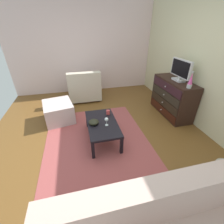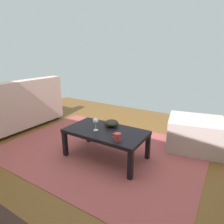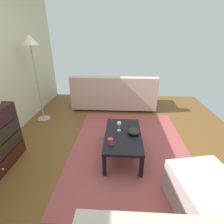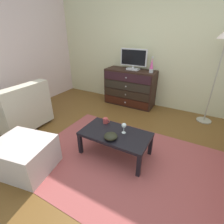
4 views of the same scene
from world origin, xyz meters
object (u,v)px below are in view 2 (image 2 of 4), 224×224
coffee_table (106,134)px  couch_large (0,113)px  wine_glass (96,121)px  mug (117,137)px  ottoman (195,134)px  bowl_decorative (112,123)px

coffee_table → couch_large: 1.94m
wine_glass → mug: (-0.37, 0.11, -0.07)m
coffee_table → wine_glass: size_ratio=6.26×
coffee_table → mug: 0.33m
coffee_table → ottoman: ottoman is taller
coffee_table → ottoman: size_ratio=1.40×
coffee_table → mug: (-0.26, 0.17, 0.09)m
wine_glass → mug: wine_glass is taller
bowl_decorative → ottoman: bearing=-143.1°
wine_glass → couch_large: couch_large is taller
mug → bowl_decorative: mug is taller
coffee_table → mug: bearing=146.9°
ottoman → mug: bearing=57.8°
wine_glass → ottoman: 1.38m
coffee_table → bowl_decorative: (0.01, -0.15, 0.09)m
wine_glass → bowl_decorative: bearing=-112.5°
bowl_decorative → ottoman: 1.16m
mug → ottoman: (-0.64, -1.01, -0.20)m
mug → ottoman: size_ratio=0.16×
coffee_table → ottoman: 1.24m
mug → couch_large: (2.19, 0.04, -0.08)m
bowl_decorative → couch_large: 1.95m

